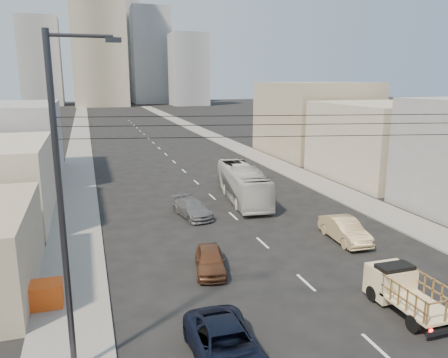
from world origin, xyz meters
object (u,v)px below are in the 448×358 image
crate_stack (42,295)px  sedan_brown (210,260)px  sedan_grey (192,208)px  sedan_tan (345,230)px  flatbed_pickup (406,289)px  city_bus (243,183)px  streetlamp_left (64,204)px  navy_pickup (227,347)px

crate_stack → sedan_brown: bearing=10.0°
sedan_grey → sedan_tan: bearing=-54.2°
sedan_tan → flatbed_pickup: bearing=-102.1°
city_bus → sedan_tan: bearing=-68.6°
city_bus → streetlamp_left: 24.77m
sedan_brown → sedan_tan: (9.75, 1.87, 0.09)m
flatbed_pickup → sedan_tan: size_ratio=0.95×
sedan_brown → streetlamp_left: (-6.94, -6.84, 5.76)m
city_bus → streetlamp_left: size_ratio=0.91×
sedan_brown → sedan_tan: bearing=22.4°
sedan_tan → streetlamp_left: streetlamp_left is taller
navy_pickup → city_bus: 22.84m
flatbed_pickup → sedan_tan: bearing=75.0°
city_bus → navy_pickup: bearing=-105.0°
sedan_grey → navy_pickup: bearing=-109.7°
sedan_brown → sedan_grey: (1.35, 9.96, 0.01)m
sedan_brown → streetlamp_left: 11.32m
navy_pickup → streetlamp_left: size_ratio=0.44×
sedan_brown → sedan_grey: size_ratio=0.85×
sedan_tan → crate_stack: size_ratio=2.58×
city_bus → sedan_tan: size_ratio=2.36×
sedan_brown → crate_stack: size_ratio=2.20×
city_bus → sedan_brown: bearing=-110.5°
flatbed_pickup → sedan_grey: 17.79m
sedan_brown → crate_stack: 8.68m
sedan_grey → streetlamp_left: streetlamp_left is taller
navy_pickup → streetlamp_left: bearing=168.5°
flatbed_pickup → city_bus: bearing=92.1°
sedan_brown → sedan_tan: sedan_tan is taller
sedan_tan → streetlamp_left: size_ratio=0.39×
navy_pickup → crate_stack: size_ratio=2.95×
flatbed_pickup → crate_stack: flatbed_pickup is taller
navy_pickup → sedan_grey: 18.22m
navy_pickup → sedan_grey: navy_pickup is taller
city_bus → sedan_grey: bearing=-142.1°
sedan_tan → sedan_brown: bearing=-166.3°
sedan_tan → crate_stack: bearing=-166.6°
navy_pickup → sedan_brown: size_ratio=1.34×
flatbed_pickup → city_bus: 20.00m
sedan_grey → crate_stack: bearing=-141.1°
flatbed_pickup → streetlamp_left: bearing=-179.6°
streetlamp_left → city_bus: bearing=55.8°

